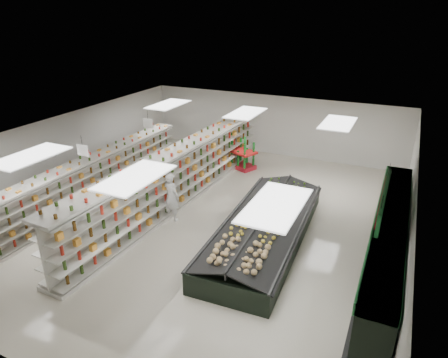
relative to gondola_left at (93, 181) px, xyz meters
The scene contains 16 objects.
floor 4.89m from the gondola_left, ahead, with size 16.00×16.00×0.00m, color beige.
ceiling 5.35m from the gondola_left, ahead, with size 14.00×16.00×0.02m, color white.
wall_back 9.98m from the gondola_left, 61.46° to the left, with size 14.00×0.02×3.20m, color silver.
wall_front 8.70m from the gondola_left, 56.74° to the right, with size 14.00×0.02×3.20m, color silver.
wall_left 2.47m from the gondola_left, 161.57° to the left, with size 0.02×16.00×3.20m, color silver.
wall_right 11.80m from the gondola_left, ahead, with size 0.02×16.00×3.20m, color silver.
produce_wall_case 11.32m from the gondola_left, ahead, with size 0.93×8.00×2.20m.
aisle_sign_near 2.45m from the gondola_left, 52.62° to the right, with size 0.52×0.06×0.75m.
aisle_sign_far 3.46m from the gondola_left, 70.80° to the left, with size 0.52×0.06×0.75m.
hortifruti_banner 11.17m from the gondola_left, ahead, with size 0.12×3.20×0.95m.
gondola_left is the anchor object (origin of this frame).
gondola_center 3.53m from the gondola_left, 23.24° to the left, with size 1.52×13.33×2.31m.
produce_island 7.43m from the gondola_left, ahead, with size 2.96×7.38×1.09m.
soda_endcap 7.30m from the gondola_left, 55.37° to the left, with size 1.51×1.30×1.63m.
shopper_main 3.76m from the gondola_left, ahead, with size 0.69×0.45×1.90m, color silver.
shopper_background 4.20m from the gondola_left, 66.43° to the left, with size 0.77×0.47×1.58m, color tan.
Camera 1 is at (6.41, -12.07, 7.40)m, focal length 32.00 mm.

